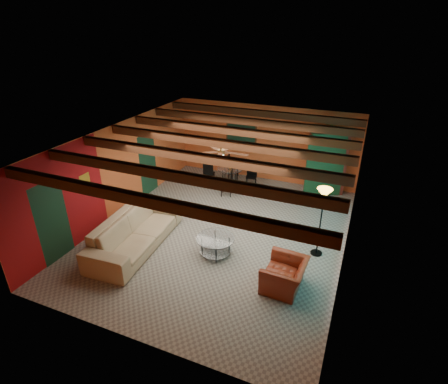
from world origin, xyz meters
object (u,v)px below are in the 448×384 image
at_px(coffee_table, 216,246).
at_px(armoire, 326,163).
at_px(armchair, 285,275).
at_px(vase, 230,158).
at_px(potted_plant, 331,126).
at_px(dining_table, 230,174).
at_px(sofa, 136,231).
at_px(floor_lamp, 320,222).

xyz_separation_m(coffee_table, armoire, (1.93, 4.69, 0.79)).
bearing_deg(armchair, coffee_table, -103.67).
bearing_deg(coffee_table, vase, 106.66).
xyz_separation_m(coffee_table, vase, (-1.17, 3.91, 0.79)).
distance_m(coffee_table, potted_plant, 5.48).
height_order(dining_table, potted_plant, potted_plant).
bearing_deg(coffee_table, sofa, -167.47).
xyz_separation_m(armchair, dining_table, (-3.05, 4.44, 0.14)).
xyz_separation_m(floor_lamp, vase, (-3.51, 2.91, 0.13)).
distance_m(sofa, vase, 4.49).
bearing_deg(coffee_table, potted_plant, 67.64).
height_order(sofa, floor_lamp, floor_lamp).
height_order(coffee_table, dining_table, dining_table).
relative_size(sofa, coffee_table, 3.16).
bearing_deg(armchair, vase, -143.33).
height_order(sofa, potted_plant, potted_plant).
relative_size(dining_table, potted_plant, 3.83).
relative_size(armoire, potted_plant, 4.43).
height_order(sofa, armchair, sofa).
distance_m(armchair, potted_plant, 5.59).
bearing_deg(vase, potted_plant, 14.24).
relative_size(floor_lamp, vase, 8.80).
distance_m(floor_lamp, potted_plant, 3.97).
distance_m(armchair, floor_lamp, 1.70).
bearing_deg(potted_plant, sofa, -127.66).
bearing_deg(potted_plant, dining_table, -165.76).
xyz_separation_m(sofa, dining_table, (0.87, 4.36, 0.02)).
xyz_separation_m(dining_table, potted_plant, (3.10, 0.79, 1.84)).
distance_m(sofa, potted_plant, 6.76).
height_order(armchair, potted_plant, potted_plant).
xyz_separation_m(potted_plant, vase, (-3.10, -0.79, -1.27)).
relative_size(sofa, armchair, 3.01).
distance_m(armoire, potted_plant, 1.27).
bearing_deg(dining_table, sofa, -101.31).
relative_size(coffee_table, potted_plant, 2.04).
bearing_deg(sofa, coffee_table, -81.47).
xyz_separation_m(sofa, potted_plant, (3.97, 5.15, 1.86)).
distance_m(coffee_table, armoire, 5.14).
xyz_separation_m(dining_table, vase, (0.00, 0.00, 0.57)).
bearing_deg(armchair, armoire, -178.37).
bearing_deg(floor_lamp, vase, 140.37).
xyz_separation_m(dining_table, armoire, (3.10, 0.79, 0.57)).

